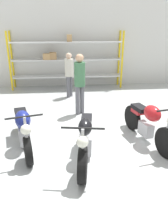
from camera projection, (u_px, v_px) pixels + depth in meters
name	position (u px, v px, depth m)	size (l,w,h in m)	color
ground_plane	(86.00, 148.00, 4.86)	(30.00, 30.00, 0.00)	#B2B7B7
back_wall	(72.00, 45.00, 9.45)	(30.00, 0.08, 3.60)	silver
shelving_rack	(66.00, 59.00, 9.28)	(4.76, 0.63, 2.37)	yellow
motorcycle_blue	(23.00, 128.00, 4.79)	(0.83, 2.04, 1.00)	black
motorcycle_black	(85.00, 138.00, 4.37)	(0.72, 2.17, 1.01)	black
motorcycle_red	(148.00, 122.00, 4.96)	(0.68, 2.00, 1.04)	black
person_browsing	(69.00, 72.00, 8.08)	(0.44, 0.44, 1.64)	#595960
person_near_rack	(80.00, 79.00, 6.41)	(0.45, 0.45, 1.81)	#595960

